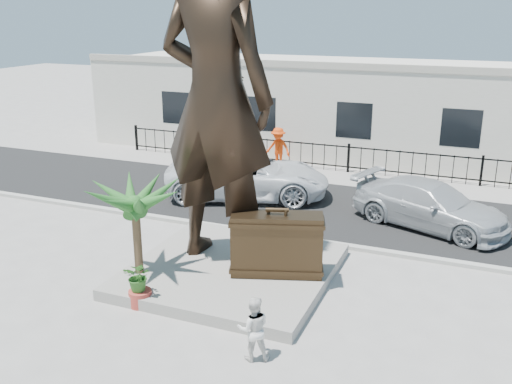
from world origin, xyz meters
TOP-DOWN VIEW (x-y plane):
  - ground at (0.00, 0.00)m, footprint 100.00×100.00m
  - street at (0.00, 8.00)m, footprint 40.00×7.00m
  - curb at (0.00, 4.50)m, footprint 40.00×0.25m
  - far_sidewalk at (0.00, 12.00)m, footprint 40.00×2.50m
  - plinth at (-0.50, 1.50)m, footprint 5.20×5.20m
  - fence at (0.00, 12.80)m, footprint 22.00×0.10m
  - building at (0.00, 17.00)m, footprint 28.00×7.00m
  - statue at (-1.09, 1.93)m, footprint 3.41×2.42m
  - suitcase at (0.79, 1.48)m, footprint 2.45×1.44m
  - tourist at (1.51, -1.85)m, footprint 0.85×0.78m
  - car_white at (-2.76, 7.94)m, footprint 6.73×4.60m
  - car_silver at (4.04, 7.30)m, footprint 5.60×3.78m
  - worker at (-3.11, 12.29)m, footprint 1.28×0.86m
  - palm_tree at (-2.60, 0.21)m, footprint 1.80×1.80m
  - planter at (-1.89, -0.84)m, footprint 0.56×0.56m
  - shrub at (-1.89, -0.84)m, footprint 0.75×0.67m

SIDE VIEW (x-z plane):
  - ground at x=0.00m, z-range 0.00..0.00m
  - palm_tree at x=-2.60m, z-range -1.60..1.60m
  - street at x=0.00m, z-range 0.00..0.01m
  - far_sidewalk at x=0.00m, z-range 0.00..0.02m
  - curb at x=0.00m, z-range 0.00..0.12m
  - plinth at x=-0.50m, z-range 0.00..0.30m
  - planter at x=-1.89m, z-range 0.00..0.40m
  - fence at x=0.00m, z-range 0.00..1.20m
  - tourist at x=1.51m, z-range 0.00..1.40m
  - car_silver at x=4.04m, z-range 0.01..1.52m
  - shrub at x=-1.89m, z-range 0.40..1.16m
  - car_white at x=-2.76m, z-range 0.01..1.72m
  - worker at x=-3.11m, z-range 0.02..1.87m
  - suitcase at x=0.79m, z-range 0.30..1.95m
  - building at x=0.00m, z-range 0.00..4.40m
  - statue at x=-1.09m, z-range 0.30..9.11m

